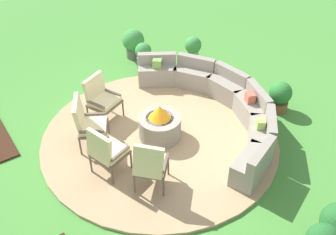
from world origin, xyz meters
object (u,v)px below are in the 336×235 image
object	(u,v)px
potted_plant_4	(193,48)
potted_plant_5	(280,96)
lounge_chair_front_right	(88,122)
potted_plant_3	(143,55)
potted_plant_1	(133,42)
lounge_chair_back_left	(106,150)
fire_pit	(160,125)
lounge_chair_front_left	(101,97)
curved_stone_bench	(221,103)
lounge_chair_back_right	(150,164)

from	to	relation	value
potted_plant_4	potted_plant_5	xyz separation A→B (m)	(2.79, 0.29, -0.04)
lounge_chair_front_right	potted_plant_3	bearing A→B (deg)	158.91
potted_plant_1	lounge_chair_back_left	bearing A→B (deg)	-36.40
potted_plant_4	potted_plant_5	world-z (taller)	potted_plant_4
fire_pit	potted_plant_5	size ratio (longest dim) A/B	1.21
fire_pit	potted_plant_1	world-z (taller)	fire_pit
lounge_chair_front_left	curved_stone_bench	bearing A→B (deg)	124.88
lounge_chair_front_right	lounge_chair_back_right	size ratio (longest dim) A/B	1.04
lounge_chair_front_right	potted_plant_3	size ratio (longest dim) A/B	1.60
curved_stone_bench	lounge_chair_front_right	distance (m)	2.86
lounge_chair_front_left	lounge_chair_back_left	distance (m)	1.69
potted_plant_3	potted_plant_5	xyz separation A→B (m)	(3.28, 1.52, -0.00)
fire_pit	lounge_chair_back_left	xyz separation A→B (m)	(0.33, -1.35, 0.25)
fire_pit	curved_stone_bench	size ratio (longest dim) A/B	0.20
potted_plant_1	potted_plant_4	xyz separation A→B (m)	(1.12, 1.15, -0.03)
lounge_chair_front_left	potted_plant_5	size ratio (longest dim) A/B	1.41
lounge_chair_back_left	potted_plant_5	distance (m)	4.10
lounge_chair_front_right	lounge_chair_back_left	bearing A→B (deg)	24.85
fire_pit	potted_plant_5	bearing A→B (deg)	76.25
potted_plant_5	curved_stone_bench	bearing A→B (deg)	-113.53
potted_plant_5	lounge_chair_back_right	bearing A→B (deg)	-83.64
lounge_chair_back_left	potted_plant_3	size ratio (longest dim) A/B	1.49
fire_pit	lounge_chair_front_right	xyz separation A→B (m)	(-0.57, -1.28, 0.27)
lounge_chair_front_right	lounge_chair_back_right	world-z (taller)	lounge_chair_front_right
curved_stone_bench	lounge_chair_back_left	xyz separation A→B (m)	(0.21, -2.84, 0.24)
lounge_chair_back_left	potted_plant_4	bearing A→B (deg)	103.30
lounge_chair_back_right	potted_plant_5	bearing A→B (deg)	49.74
curved_stone_bench	lounge_chair_front_right	size ratio (longest dim) A/B	3.91
lounge_chair_back_right	potted_plant_4	world-z (taller)	lounge_chair_back_right
fire_pit	lounge_chair_front_right	bearing A→B (deg)	-113.89
lounge_chair_back_left	lounge_chair_back_right	bearing A→B (deg)	12.03
lounge_chair_front_left	potted_plant_1	world-z (taller)	lounge_chair_front_left
fire_pit	lounge_chair_back_left	size ratio (longest dim) A/B	0.83
potted_plant_3	lounge_chair_front_right	bearing A→B (deg)	-50.59
fire_pit	potted_plant_1	size ratio (longest dim) A/B	1.08
curved_stone_bench	lounge_chair_back_right	size ratio (longest dim) A/B	4.06
lounge_chair_front_right	lounge_chair_front_left	bearing A→B (deg)	166.61
potted_plant_4	potted_plant_5	size ratio (longest dim) A/B	1.03
fire_pit	potted_plant_4	world-z (taller)	fire_pit
lounge_chair_front_left	potted_plant_5	distance (m)	3.90
curved_stone_bench	lounge_chair_front_right	xyz separation A→B (m)	(-0.69, -2.77, 0.26)
lounge_chair_front_right	lounge_chair_back_left	size ratio (longest dim) A/B	1.08
lounge_chair_front_left	potted_plant_3	distance (m)	2.36
lounge_chair_front_right	lounge_chair_back_left	xyz separation A→B (m)	(0.90, -0.07, -0.02)
lounge_chair_back_left	potted_plant_1	distance (m)	4.44
lounge_chair_back_right	potted_plant_1	world-z (taller)	lounge_chair_back_right
lounge_chair_back_left	potted_plant_1	world-z (taller)	lounge_chair_back_left
curved_stone_bench	lounge_chair_back_left	world-z (taller)	lounge_chair_back_left
lounge_chair_back_right	potted_plant_4	bearing A→B (deg)	87.22
potted_plant_5	fire_pit	bearing A→B (deg)	-103.75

